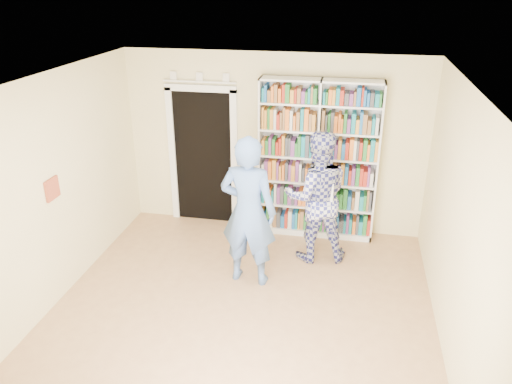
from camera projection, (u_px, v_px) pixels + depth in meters
floor at (237, 321)px, 5.77m from camera, size 5.00×5.00×0.00m
ceiling at (233, 88)px, 4.69m from camera, size 5.00×5.00×0.00m
wall_back at (274, 144)px, 7.47m from camera, size 4.50×0.00×4.50m
wall_left at (41, 200)px, 5.62m from camera, size 0.00×5.00×5.00m
wall_right at (461, 236)px, 4.83m from camera, size 0.00×5.00×5.00m
bookshelf at (318, 160)px, 7.27m from camera, size 1.73×0.32×2.37m
doorway at (203, 151)px, 7.72m from camera, size 1.10×0.08×2.43m
wall_art at (52, 189)px, 5.78m from camera, size 0.03×0.25×0.25m
man_blue at (248, 212)px, 6.18m from camera, size 0.76×0.54×1.96m
man_plaid at (317, 197)px, 6.73m from camera, size 1.02×0.87×1.85m
paper_sheet at (325, 194)px, 6.51m from camera, size 0.22×0.06×0.31m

